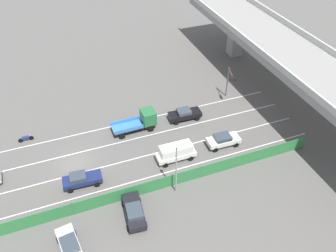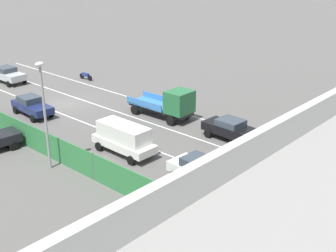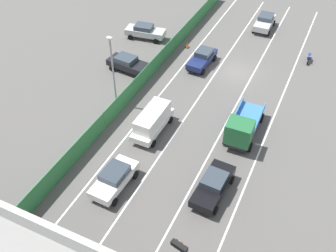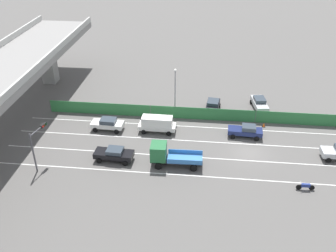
{
  "view_description": "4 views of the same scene",
  "coord_description": "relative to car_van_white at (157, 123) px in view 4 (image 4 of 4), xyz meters",
  "views": [
    {
      "loc": [
        32.35,
        -0.13,
        30.91
      ],
      "look_at": [
        -0.15,
        12.27,
        2.26
      ],
      "focal_mm": 37.45,
      "sensor_mm": 36.0,
      "label": 1
    },
    {
      "loc": [
        22.73,
        33.28,
        13.33
      ],
      "look_at": [
        -0.56,
        12.18,
        0.92
      ],
      "focal_mm": 47.99,
      "sensor_mm": 36.0,
      "label": 2
    },
    {
      "loc": [
        -8.19,
        33.95,
        22.81
      ],
      "look_at": [
        2.13,
        11.99,
        1.26
      ],
      "focal_mm": 41.77,
      "sensor_mm": 36.0,
      "label": 3
    },
    {
      "loc": [
        -38.85,
        5.76,
        26.08
      ],
      "look_at": [
        2.27,
        10.26,
        1.74
      ],
      "focal_mm": 40.2,
      "sensor_mm": 36.0,
      "label": 4
    }
  ],
  "objects": [
    {
      "name": "traffic_cone",
      "position": [
        2.81,
        -14.28,
        -0.94
      ],
      "size": [
        0.47,
        0.47,
        0.64
      ],
      "color": "orange",
      "rests_on": "ground"
    },
    {
      "name": "lane_line_mid_left",
      "position": [
        -5.45,
        -5.85,
        -1.23
      ],
      "size": [
        0.14,
        48.02,
        0.01
      ],
      "primitive_type": "cube",
      "color": "silver",
      "rests_on": "ground"
    },
    {
      "name": "car_sedan_navy",
      "position": [
        0.0,
        -11.62,
        -0.35
      ],
      "size": [
        2.13,
        4.5,
        1.62
      ],
      "color": "navy",
      "rests_on": "ground"
    },
    {
      "name": "green_fence",
      "position": [
        3.9,
        -5.85,
        -0.33
      ],
      "size": [
        0.1,
        44.12,
        1.81
      ],
      "color": "#2D753D",
      "rests_on": "ground"
    },
    {
      "name": "parked_sedan_dark",
      "position": [
        6.46,
        -7.29,
        -0.34
      ],
      "size": [
        4.84,
        2.41,
        1.6
      ],
      "color": "black",
      "rests_on": "ground"
    },
    {
      "name": "lane_line_right_edge",
      "position": [
        1.75,
        -5.85,
        -1.23
      ],
      "size": [
        0.14,
        48.02,
        0.01
      ],
      "primitive_type": "cube",
      "color": "silver",
      "rests_on": "ground"
    },
    {
      "name": "lane_line_mid_right",
      "position": [
        -1.85,
        -5.85,
        -1.23
      ],
      "size": [
        0.14,
        48.02,
        0.01
      ],
      "primitive_type": "cube",
      "color": "silver",
      "rests_on": "ground"
    },
    {
      "name": "street_lamp",
      "position": [
        4.77,
        -1.92,
        3.06
      ],
      "size": [
        0.6,
        0.36,
        7.07
      ],
      "color": "gray",
      "rests_on": "ground"
    },
    {
      "name": "flatbed_truck_blue",
      "position": [
        -7.19,
        -2.06,
        0.13
      ],
      "size": [
        2.46,
        5.99,
        2.67
      ],
      "color": "black",
      "rests_on": "ground"
    },
    {
      "name": "traffic_light",
      "position": [
        -9.09,
        12.17,
        2.31
      ],
      "size": [
        3.02,
        0.94,
        4.97
      ],
      "color": "#47474C",
      "rests_on": "ground"
    },
    {
      "name": "motorcycle",
      "position": [
        -10.13,
        -17.19,
        -0.77
      ],
      "size": [
        0.6,
        1.95,
        0.93
      ],
      "color": "black",
      "rests_on": "ground"
    },
    {
      "name": "car_hatchback_white",
      "position": [
        -0.22,
        6.65,
        -0.33
      ],
      "size": [
        2.17,
        4.34,
        1.61
      ],
      "color": "silver",
      "rests_on": "ground"
    },
    {
      "name": "car_van_white",
      "position": [
        0.0,
        0.0,
        0.0
      ],
      "size": [
        2.05,
        4.91,
        2.17
      ],
      "color": "silver",
      "rests_on": "ground"
    },
    {
      "name": "car_sedan_black",
      "position": [
        -7.03,
        4.16,
        -0.35
      ],
      "size": [
        2.21,
        4.67,
        1.59
      ],
      "color": "black",
      "rests_on": "ground"
    },
    {
      "name": "lane_line_left_edge",
      "position": [
        -9.05,
        -5.85,
        -1.23
      ],
      "size": [
        0.14,
        48.02,
        0.01
      ],
      "primitive_type": "cube",
      "color": "silver",
      "rests_on": "ground"
    },
    {
      "name": "parked_wagon_silver",
      "position": [
        8.14,
        -14.14,
        -0.31
      ],
      "size": [
        4.78,
        2.44,
        1.67
      ],
      "color": "#B2B5B7",
      "rests_on": "ground"
    },
    {
      "name": "ground_plane",
      "position": [
        -3.65,
        -11.86,
        -1.23
      ],
      "size": [
        300.0,
        300.0,
        0.0
      ],
      "primitive_type": "plane",
      "color": "#565451"
    }
  ]
}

